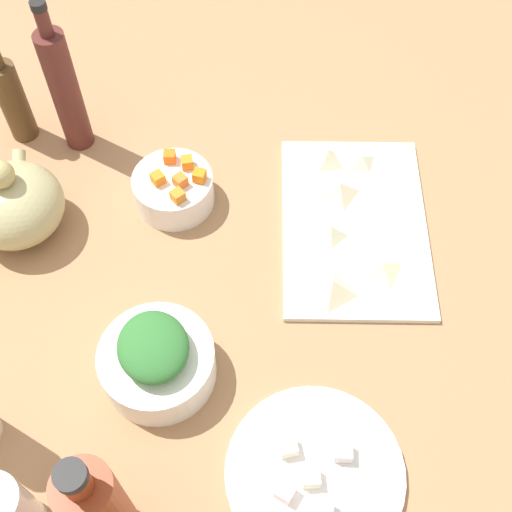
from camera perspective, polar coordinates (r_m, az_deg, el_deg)
tabletop at (r=102.73cm, az=0.00°, el=-1.97°), size 190.00×190.00×3.00cm
cutting_board at (r=106.91cm, az=8.25°, el=2.60°), size 34.74×23.95×1.00cm
plate_tofu at (r=89.44cm, az=4.96°, el=-17.70°), size 22.64×22.64×1.20cm
bowl_greens at (r=92.33cm, az=-8.24°, el=-8.94°), size 15.39×15.39×6.10cm
bowl_carrots at (r=107.96cm, az=-6.93°, el=5.56°), size 12.58×12.58×5.48cm
teapot at (r=108.03cm, az=-19.64°, el=4.16°), size 16.52×14.71×14.66cm
bottle_1 at (r=79.38cm, az=-13.00°, el=-20.08°), size 6.37×6.37×25.08cm
bottle_2 at (r=113.21cm, az=-15.78°, el=13.35°), size 4.63×4.63×27.79cm
bottle_3 at (r=119.74cm, az=-19.81°, el=12.33°), size 4.46×4.46×19.88cm
carrot_cube_0 at (r=104.97cm, az=-8.26°, el=6.48°), size 2.50×2.50×1.80cm
carrot_cube_1 at (r=107.55cm, az=-7.27°, el=8.28°), size 1.84×1.84×1.80cm
carrot_cube_2 at (r=102.44cm, az=-6.59°, el=5.04°), size 2.53×2.53×1.80cm
carrot_cube_3 at (r=104.57cm, az=-4.77°, el=6.74°), size 2.26×2.26×1.80cm
carrot_cube_4 at (r=106.46cm, az=-5.81°, el=7.82°), size 2.04×2.04×1.80cm
carrot_cube_5 at (r=104.23cm, az=-6.39°, el=6.30°), size 2.53×2.53×1.80cm
chopped_greens_mound at (r=87.70cm, az=-8.65°, el=-7.57°), size 12.47×11.62×4.19cm
tofu_cube_0 at (r=87.49cm, az=4.62°, el=-18.07°), size 2.26×2.26×2.20cm
tofu_cube_1 at (r=88.37cm, az=2.71°, el=-15.72°), size 2.53×2.53×2.20cm
tofu_cube_2 at (r=88.76cm, az=7.34°, el=-16.01°), size 2.36×2.36×2.20cm
tofu_cube_3 at (r=86.89cm, az=2.44°, el=-19.18°), size 3.04×3.04×2.20cm
tofu_cube_4 at (r=86.71cm, az=5.68°, el=-20.50°), size 2.69×2.69×2.20cm
dumpling_0 at (r=113.32cm, az=8.82°, el=7.96°), size 5.41×5.55×2.02cm
dumpling_1 at (r=108.54cm, az=6.97°, el=5.62°), size 5.92×6.05×2.73cm
dumpling_2 at (r=101.26cm, az=10.50°, el=-0.96°), size 6.43×6.69×2.24cm
dumpling_3 at (r=98.11cm, az=6.41°, el=-2.55°), size 6.53×6.79×2.95cm
dumpling_4 at (r=112.65cm, az=6.06°, el=8.37°), size 5.61×5.78×2.91cm
dumpling_5 at (r=103.69cm, az=6.29°, el=2.06°), size 3.68×4.13×2.32cm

